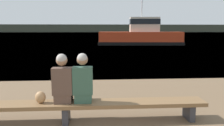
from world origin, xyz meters
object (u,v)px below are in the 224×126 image
(person_right, at_px, (83,81))
(tugboat_red, at_px, (141,36))
(bench_main, at_px, (66,106))
(person_left, at_px, (62,81))
(shopping_bag, at_px, (40,97))

(person_right, bearing_deg, tugboat_red, 75.94)
(bench_main, height_order, tugboat_red, tugboat_red)
(person_right, bearing_deg, person_left, -179.99)
(person_left, height_order, person_right, person_right)
(bench_main, height_order, shopping_bag, shopping_bag)
(bench_main, relative_size, shopping_bag, 23.47)
(shopping_bag, xyz_separation_m, tugboat_red, (6.59, 22.86, 0.52))
(person_left, bearing_deg, tugboat_red, 74.98)
(bench_main, xyz_separation_m, person_right, (0.36, 0.01, 0.53))
(person_left, height_order, shopping_bag, person_left)
(bench_main, distance_m, shopping_bag, 0.55)
(shopping_bag, bearing_deg, tugboat_red, 73.92)
(shopping_bag, bearing_deg, bench_main, -0.23)
(bench_main, xyz_separation_m, person_left, (-0.05, 0.01, 0.53))
(tugboat_red, bearing_deg, shopping_bag, 168.12)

